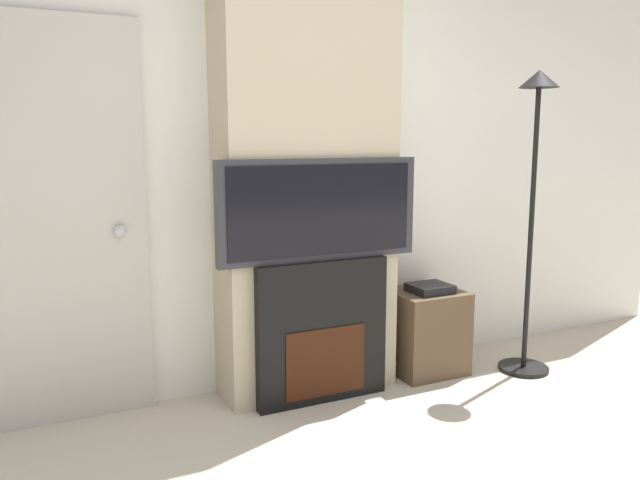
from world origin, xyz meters
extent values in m
cube|color=silver|center=(0.00, 2.03, 1.35)|extent=(6.00, 0.06, 2.70)
cube|color=#BCAD8E|center=(0.00, 1.83, 1.35)|extent=(0.97, 0.34, 2.70)
cube|color=black|center=(0.00, 1.66, 0.39)|extent=(0.74, 0.14, 0.78)
cube|color=#33160A|center=(0.00, 1.59, 0.23)|extent=(0.46, 0.01, 0.37)
cube|color=#2D2D33|center=(0.00, 1.66, 1.04)|extent=(1.12, 0.06, 0.53)
cube|color=black|center=(0.00, 1.63, 1.04)|extent=(1.03, 0.01, 0.47)
cylinder|color=black|center=(1.32, 1.50, 0.01)|extent=(0.30, 0.30, 0.03)
cylinder|color=black|center=(1.32, 1.50, 0.86)|extent=(0.03, 0.03, 1.67)
cone|color=black|center=(1.32, 1.50, 1.75)|extent=(0.23, 0.23, 0.10)
cube|color=brown|center=(0.76, 1.76, 0.25)|extent=(0.42, 0.39, 0.50)
cube|color=black|center=(0.76, 1.72, 0.53)|extent=(0.23, 0.21, 0.05)
cube|color=#BCB7AD|center=(-1.30, 1.98, 0.99)|extent=(0.95, 0.04, 1.99)
sphere|color=silver|center=(-0.97, 1.94, 0.96)|extent=(0.06, 0.06, 0.06)
camera|label=1|loc=(-1.40, -1.26, 1.41)|focal=35.00mm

